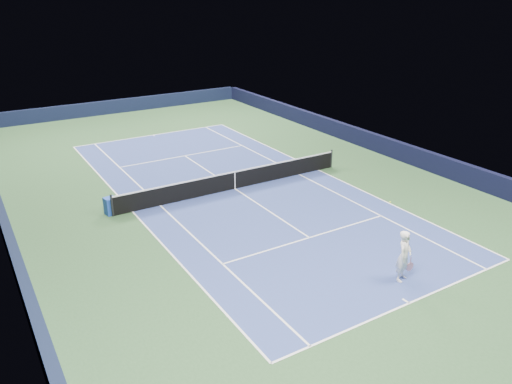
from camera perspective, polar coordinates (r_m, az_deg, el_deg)
ground at (r=25.98m, az=-2.42°, el=0.36°), size 40.00×40.00×0.00m
wall_far at (r=43.51m, az=-15.46°, el=9.44°), size 22.00×0.35×1.10m
wall_right at (r=32.14m, az=14.72°, el=5.05°), size 0.35×40.00×1.10m
wall_left at (r=23.03m, az=-26.72°, el=-3.70°), size 0.35×40.00×1.10m
court_surface at (r=25.98m, az=-2.42°, el=0.37°), size 10.97×23.77×0.01m
baseline_far at (r=36.29m, az=-11.68°, el=6.40°), size 10.97×0.08×0.00m
baseline_near at (r=17.74m, az=17.11°, el=-12.05°), size 10.97×0.08×0.00m
sideline_doubles_right at (r=28.85m, az=7.14°, el=2.51°), size 0.08×23.77×0.00m
sideline_doubles_left at (r=24.03m, az=-13.92°, el=-2.20°), size 0.08×23.77×0.00m
sideline_singles_right at (r=28.06m, az=4.94°, el=2.03°), size 0.08×23.77×0.00m
sideline_singles_left at (r=24.41m, az=-10.88°, el=-1.52°), size 0.08×23.77×0.00m
service_line_far at (r=31.39m, az=-8.15°, el=4.13°), size 8.23×0.08×0.00m
service_line_near at (r=21.11m, az=6.12°, el=-5.20°), size 8.23×0.08×0.00m
center_service_line at (r=25.97m, az=-2.42°, el=0.38°), size 0.08×12.80×0.00m
center_mark_far at (r=36.16m, az=-11.59°, el=6.35°), size 0.08×0.30×0.00m
center_mark_near at (r=17.82m, az=16.75°, el=-11.84°), size 0.08×0.30×0.00m
tennis_net at (r=25.79m, az=-2.44°, el=1.40°), size 12.90×0.10×1.07m
sponsor_cube at (r=23.92m, az=-16.30°, el=-1.53°), size 0.58×0.53×0.81m
tennis_player at (r=18.47m, az=16.57°, el=-7.03°), size 0.90×1.39×2.67m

